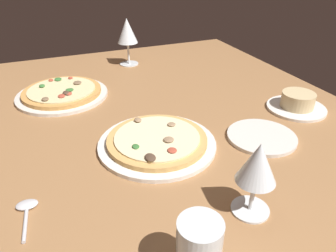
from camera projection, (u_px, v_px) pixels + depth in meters
The scene contains 9 objects.
dining_table at pixel (178, 134), 85.82cm from camera, with size 150.00×110.00×4.00cm, color #996B42.
pizza_main at pixel (157, 142), 76.70cm from camera, with size 28.45×28.45×3.36cm.
pizza_side at pixel (62, 93), 101.53cm from camera, with size 28.45×28.45×3.40cm.
ramekin_on_saucer at pixel (297, 103), 93.26cm from camera, with size 16.96×16.96×5.18cm.
wine_glass_far at pixel (127, 32), 122.84cm from camera, with size 7.88×7.88×18.09cm.
wine_glass_near at pixel (258, 166), 53.71cm from camera, with size 7.07×7.07×14.56cm.
water_glass at pixel (199, 252), 45.38cm from camera, with size 6.56×6.56×10.12cm.
side_plate at pixel (262, 137), 80.00cm from camera, with size 17.22×17.22×0.90cm, color silver.
spoon at pixel (27, 209), 58.16cm from camera, with size 10.47×4.22×1.00cm.
Camera 1 is at (66.78, -30.39, 46.66)cm, focal length 34.11 mm.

